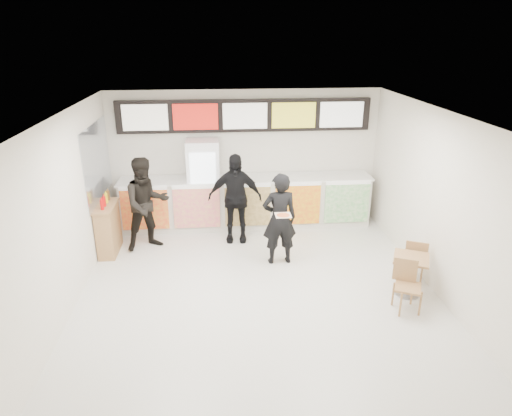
{
  "coord_description": "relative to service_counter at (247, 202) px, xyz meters",
  "views": [
    {
      "loc": [
        -0.63,
        -6.49,
        4.16
      ],
      "look_at": [
        0.05,
        1.2,
        1.16
      ],
      "focal_mm": 32.0,
      "sensor_mm": 36.0,
      "label": 1
    }
  ],
  "objects": [
    {
      "name": "pizza_slice",
      "position": [
        0.49,
        -2.27,
        0.58
      ],
      "size": [
        0.36,
        0.36,
        0.02
      ],
      "color": "beige",
      "rests_on": "customer_main"
    },
    {
      "name": "menu_board",
      "position": [
        0.0,
        0.32,
        1.88
      ],
      "size": [
        5.5,
        0.14,
        0.7
      ],
      "color": "black",
      "rests_on": "wall_back"
    },
    {
      "name": "condiment_ledge",
      "position": [
        -2.82,
        -1.1,
        -0.06
      ],
      "size": [
        0.36,
        0.9,
        1.2
      ],
      "color": "#AD774F",
      "rests_on": "floor"
    },
    {
      "name": "wall_right",
      "position": [
        3.0,
        -3.09,
        0.93
      ],
      "size": [
        0.0,
        7.0,
        7.0
      ],
      "primitive_type": "plane",
      "rotation": [
        1.57,
        0.0,
        -1.57
      ],
      "color": "silver",
      "rests_on": "floor"
    },
    {
      "name": "wall_left",
      "position": [
        -3.0,
        -3.09,
        0.93
      ],
      "size": [
        0.0,
        7.0,
        7.0
      ],
      "primitive_type": "plane",
      "rotation": [
        1.57,
        0.0,
        1.57
      ],
      "color": "silver",
      "rests_on": "floor"
    },
    {
      "name": "floor",
      "position": [
        -0.0,
        -3.09,
        -0.57
      ],
      "size": [
        7.0,
        7.0,
        0.0
      ],
      "primitive_type": "plane",
      "color": "beige",
      "rests_on": "ground"
    },
    {
      "name": "ceiling",
      "position": [
        -0.0,
        -3.09,
        2.43
      ],
      "size": [
        7.0,
        7.0,
        0.0
      ],
      "primitive_type": "plane",
      "rotation": [
        3.14,
        0.0,
        0.0
      ],
      "color": "white",
      "rests_on": "wall_back"
    },
    {
      "name": "mirror_panel",
      "position": [
        -2.99,
        -0.64,
        1.18
      ],
      "size": [
        0.01,
        2.0,
        1.5
      ],
      "primitive_type": "cube",
      "color": "#B2B7BF",
      "rests_on": "wall_left"
    },
    {
      "name": "cafe_table",
      "position": [
        2.5,
        -3.16,
        -0.09
      ],
      "size": [
        0.95,
        1.44,
        0.83
      ],
      "rotation": [
        0.0,
        0.0,
        -0.43
      ],
      "color": "#AD774F",
      "rests_on": "floor"
    },
    {
      "name": "customer_mid",
      "position": [
        -0.29,
        -0.74,
        0.37
      ],
      "size": [
        1.13,
        0.53,
        1.88
      ],
      "primitive_type": "imported",
      "rotation": [
        0.0,
        0.0,
        -0.07
      ],
      "color": "black",
      "rests_on": "floor"
    },
    {
      "name": "wall_back",
      "position": [
        -0.0,
        0.41,
        0.93
      ],
      "size": [
        6.0,
        0.0,
        6.0
      ],
      "primitive_type": "plane",
      "rotation": [
        1.57,
        0.0,
        0.0
      ],
      "color": "silver",
      "rests_on": "floor"
    },
    {
      "name": "customer_left",
      "position": [
        -2.06,
        -0.95,
        0.38
      ],
      "size": [
        1.14,
        1.03,
        1.9
      ],
      "primitive_type": "imported",
      "rotation": [
        0.0,
        0.0,
        0.42
      ],
      "color": "black",
      "rests_on": "floor"
    },
    {
      "name": "customer_main",
      "position": [
        0.49,
        -1.82,
        0.32
      ],
      "size": [
        0.68,
        0.47,
        1.78
      ],
      "primitive_type": "imported",
      "rotation": [
        0.0,
        0.0,
        3.22
      ],
      "color": "black",
      "rests_on": "floor"
    },
    {
      "name": "drinks_fridge",
      "position": [
        -0.93,
        0.02,
        0.43
      ],
      "size": [
        0.7,
        0.67,
        2.0
      ],
      "color": "white",
      "rests_on": "floor"
    },
    {
      "name": "service_counter",
      "position": [
        0.0,
        0.0,
        0.0
      ],
      "size": [
        5.56,
        0.77,
        1.14
      ],
      "color": "silver",
      "rests_on": "floor"
    }
  ]
}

